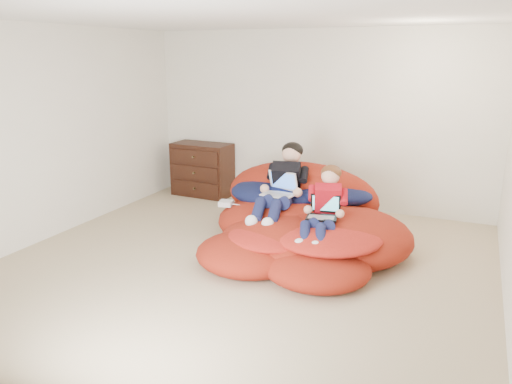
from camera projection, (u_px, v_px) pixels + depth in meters
name	position (u px, v px, depth m)	size (l,w,h in m)	color
room_shell	(241.00, 247.00, 5.19)	(5.10, 5.10, 2.77)	tan
dresser	(202.00, 169.00, 7.80)	(0.93, 0.54, 0.82)	black
beanbag_pile	(302.00, 224.00, 5.75)	(2.50, 2.40, 0.93)	#9D2211
cream_pillow	(288.00, 175.00, 6.53)	(0.43, 0.27, 0.27)	white
older_boy	(283.00, 181.00, 5.87)	(0.42, 1.20, 0.78)	black
younger_boy	(324.00, 204.00, 5.25)	(0.38, 0.94, 0.70)	red
laptop_white	(280.00, 188.00, 5.82)	(0.39, 0.38, 0.26)	silver
laptop_black	(323.00, 211.00, 5.24)	(0.35, 0.34, 0.23)	black
power_adapter	(226.00, 203.00, 6.00)	(0.16, 0.16, 0.06)	silver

